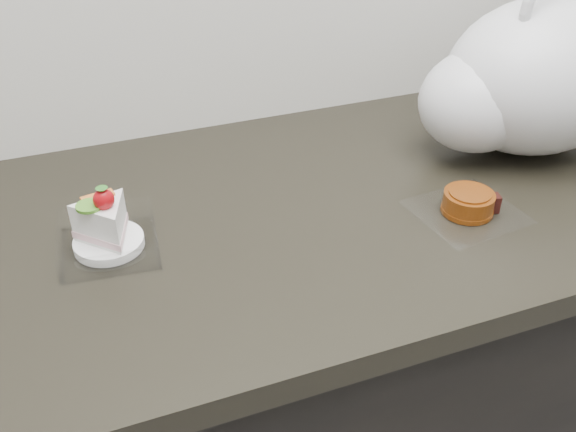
{
  "coord_description": "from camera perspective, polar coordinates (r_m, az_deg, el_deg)",
  "views": [
    {
      "loc": [
        -0.32,
        0.92,
        1.44
      ],
      "look_at": [
        -0.06,
        1.61,
        0.94
      ],
      "focal_mm": 40.0,
      "sensor_mm": 36.0,
      "label": 1
    }
  ],
  "objects": [
    {
      "name": "mooncake_wrap",
      "position": [
        1.0,
        15.78,
        1.02
      ],
      "size": [
        0.17,
        0.16,
        0.04
      ],
      "rotation": [
        0.0,
        0.0,
        0.28
      ],
      "color": "white",
      "rests_on": "counter"
    },
    {
      "name": "plastic_bag",
      "position": [
        1.16,
        20.72,
        11.26
      ],
      "size": [
        0.42,
        0.32,
        0.32
      ],
      "rotation": [
        0.0,
        0.0,
        0.14
      ],
      "color": "silver",
      "rests_on": "counter"
    },
    {
      "name": "cake_tray",
      "position": [
        0.91,
        -15.79,
        -1.41
      ],
      "size": [
        0.14,
        0.14,
        0.1
      ],
      "rotation": [
        0.0,
        0.0,
        -0.1
      ],
      "color": "white",
      "rests_on": "counter"
    },
    {
      "name": "counter",
      "position": [
        1.29,
        1.28,
        -15.83
      ],
      "size": [
        2.04,
        0.64,
        0.9
      ],
      "color": "black",
      "rests_on": "ground"
    }
  ]
}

